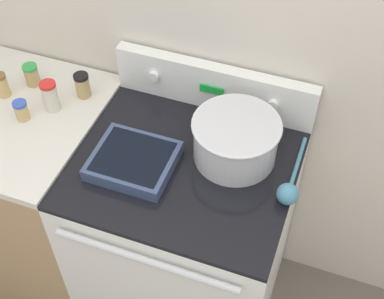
# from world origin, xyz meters

# --- Properties ---
(kitchen_wall) EXTENTS (8.00, 0.05, 2.50)m
(kitchen_wall) POSITION_xyz_m (0.00, 0.71, 1.25)
(kitchen_wall) COLOR beige
(kitchen_wall) RESTS_ON ground_plane
(stove_range) EXTENTS (0.76, 0.70, 0.95)m
(stove_range) POSITION_xyz_m (0.00, 0.34, 0.48)
(stove_range) COLOR white
(stove_range) RESTS_ON ground_plane
(control_panel) EXTENTS (0.76, 0.07, 0.18)m
(control_panel) POSITION_xyz_m (0.00, 0.65, 1.04)
(control_panel) COLOR white
(control_panel) RESTS_ON stove_range
(side_counter) EXTENTS (0.59, 0.67, 0.96)m
(side_counter) POSITION_xyz_m (-0.67, 0.34, 0.48)
(side_counter) COLOR tan
(side_counter) RESTS_ON ground_plane
(mixing_bowl) EXTENTS (0.30, 0.30, 0.16)m
(mixing_bowl) POSITION_xyz_m (0.15, 0.43, 1.04)
(mixing_bowl) COLOR silver
(mixing_bowl) RESTS_ON stove_range
(casserole_dish) EXTENTS (0.27, 0.24, 0.05)m
(casserole_dish) POSITION_xyz_m (-0.16, 0.27, 0.98)
(casserole_dish) COLOR #38476B
(casserole_dish) RESTS_ON stove_range
(ladle) EXTENTS (0.07, 0.32, 0.07)m
(ladle) POSITION_xyz_m (0.36, 0.32, 0.98)
(ladle) COLOR teal
(ladle) RESTS_ON stove_range
(spice_jar_black_cap) EXTENTS (0.06, 0.06, 0.10)m
(spice_jar_black_cap) POSITION_xyz_m (-0.48, 0.52, 1.01)
(spice_jar_black_cap) COLOR tan
(spice_jar_black_cap) RESTS_ON side_counter
(spice_jar_red_cap) EXTENTS (0.06, 0.06, 0.12)m
(spice_jar_red_cap) POSITION_xyz_m (-0.55, 0.41, 1.02)
(spice_jar_red_cap) COLOR beige
(spice_jar_red_cap) RESTS_ON side_counter
(spice_jar_blue_cap) EXTENTS (0.05, 0.05, 0.08)m
(spice_jar_blue_cap) POSITION_xyz_m (-0.63, 0.33, 1.00)
(spice_jar_blue_cap) COLOR tan
(spice_jar_blue_cap) RESTS_ON side_counter
(spice_jar_green_cap) EXTENTS (0.06, 0.06, 0.09)m
(spice_jar_green_cap) POSITION_xyz_m (-0.70, 0.51, 1.01)
(spice_jar_green_cap) COLOR tan
(spice_jar_green_cap) RESTS_ON side_counter
(spice_jar_brown_cap) EXTENTS (0.05, 0.05, 0.10)m
(spice_jar_brown_cap) POSITION_xyz_m (-0.77, 0.42, 1.01)
(spice_jar_brown_cap) COLOR tan
(spice_jar_brown_cap) RESTS_ON side_counter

